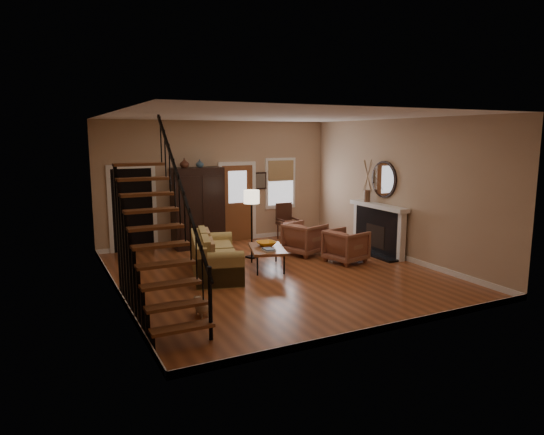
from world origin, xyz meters
name	(u,v)px	position (x,y,z in m)	size (l,w,h in m)	color
room	(227,196)	(-0.41, 1.76, 1.51)	(7.00, 7.33, 3.30)	brown
staircase	(157,219)	(-2.78, -1.30, 1.60)	(0.94, 2.80, 3.20)	brown
fireplace	(379,224)	(3.13, 0.50, 0.74)	(0.33, 1.95, 2.30)	black
armoire	(198,208)	(-0.70, 3.15, 1.05)	(1.30, 0.60, 2.10)	black
vase_a	(184,163)	(-1.05, 3.05, 2.22)	(0.24, 0.24, 0.25)	#4C2619
vase_b	(200,164)	(-0.65, 3.05, 2.21)	(0.20, 0.20, 0.21)	#334C60
sofa	(215,255)	(-1.15, 0.58, 0.40)	(0.93, 2.16, 0.80)	#AA8F4D
coffee_table	(267,258)	(0.02, 0.49, 0.23)	(0.71, 1.22, 0.47)	brown
bowl	(266,244)	(0.07, 0.64, 0.52)	(0.42, 0.42, 0.10)	orange
books	(268,250)	(-0.10, 0.19, 0.50)	(0.22, 0.31, 0.06)	beige
armchair_left	(346,246)	(1.90, 0.16, 0.38)	(0.81, 0.84, 0.76)	brown
armchair_right	(305,239)	(1.41, 1.23, 0.40)	(0.85, 0.87, 0.79)	brown
floor_lamp	(252,224)	(0.10, 1.49, 0.82)	(0.38, 0.38, 1.64)	black
side_chair	(287,222)	(1.85, 2.95, 0.51)	(0.54, 0.54, 1.02)	#3A1D12
dog	(202,307)	(-2.18, -1.64, 0.15)	(0.24, 0.41, 0.30)	beige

